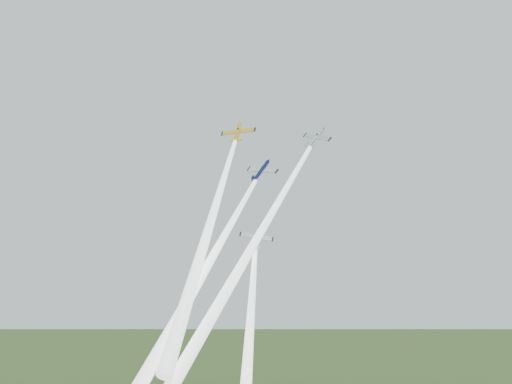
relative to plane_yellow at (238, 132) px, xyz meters
name	(u,v)px	position (x,y,z in m)	size (l,w,h in m)	color
plane_yellow	(238,132)	(0.00, 0.00, 0.00)	(8.48, 8.41, 1.33)	gold
smoke_trail_yellow	(206,238)	(2.36, -21.42, -26.26)	(2.84, 2.84, 61.54)	white
plane_navy	(261,171)	(7.75, -5.07, -10.52)	(8.21, 8.15, 1.29)	#0D153D
smoke_trail_navy	(199,280)	(2.30, -23.98, -34.52)	(2.84, 2.84, 55.68)	white
plane_silver_right	(316,138)	(18.55, 1.28, -2.62)	(7.66, 7.60, 1.20)	#A9B0B8
smoke_trail_silver_right	(241,266)	(9.73, -21.02, -31.86)	(2.84, 2.84, 69.23)	white
plane_silver_low	(256,238)	(9.99, -13.74, -25.92)	(7.04, 6.99, 1.10)	#AEB4BC
smoke_trail_silver_low	(247,368)	(15.57, -32.07, -49.28)	(2.84, 2.84, 54.03)	white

